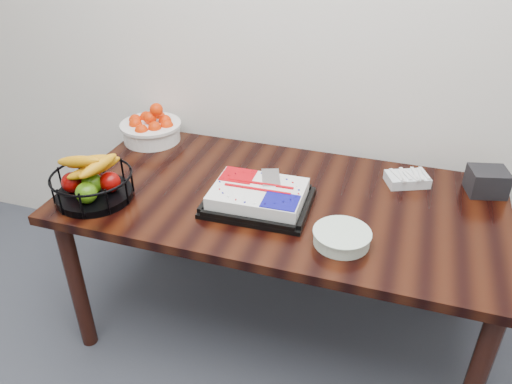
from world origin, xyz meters
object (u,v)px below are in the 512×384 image
(cake_tray, at_px, (258,197))
(fruit_basket, at_px, (92,183))
(napkin_box, at_px, (487,181))
(tangerine_bowl, at_px, (151,125))
(table, at_px, (281,213))
(plate_stack, at_px, (342,237))

(cake_tray, relative_size, fruit_basket, 1.29)
(cake_tray, relative_size, napkin_box, 2.82)
(fruit_basket, distance_m, napkin_box, 1.62)
(tangerine_bowl, height_order, napkin_box, tangerine_bowl)
(table, bearing_deg, plate_stack, -40.00)
(table, xyz_separation_m, plate_stack, (0.29, -0.24, 0.11))
(table, xyz_separation_m, fruit_basket, (-0.73, -0.25, 0.16))
(tangerine_bowl, bearing_deg, plate_stack, -27.87)
(plate_stack, bearing_deg, table, 140.00)
(cake_tray, bearing_deg, table, 53.56)
(table, relative_size, plate_stack, 8.61)
(table, bearing_deg, cake_tray, -126.44)
(cake_tray, distance_m, tangerine_bowl, 0.81)
(table, relative_size, cake_tray, 4.27)
(tangerine_bowl, bearing_deg, cake_tray, -30.56)
(cake_tray, bearing_deg, plate_stack, -22.27)
(table, relative_size, tangerine_bowl, 5.98)
(table, bearing_deg, napkin_box, 19.95)
(table, height_order, tangerine_bowl, tangerine_bowl)
(table, distance_m, tangerine_bowl, 0.84)
(tangerine_bowl, xyz_separation_m, plate_stack, (1.05, -0.56, -0.06))
(tangerine_bowl, bearing_deg, napkin_box, -0.89)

